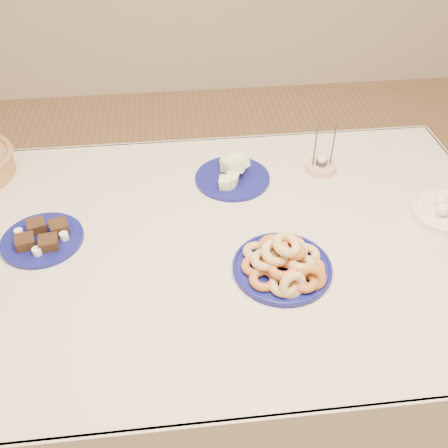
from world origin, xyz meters
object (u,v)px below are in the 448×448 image
Objects in this scene: dining_table at (222,265)px; brownie_plate at (42,238)px; donut_platter at (284,264)px; egg_bowl at (446,211)px; candle_holder at (321,166)px; melon_plate at (233,173)px.

brownie_plate is (-0.51, 0.05, 0.12)m from dining_table.
donut_platter is 0.56m from egg_bowl.
donut_platter is 1.85× the size of candle_holder.
egg_bowl reaches higher than dining_table.
candle_holder reaches higher than egg_bowl.
melon_plate is 0.31m from candle_holder.
donut_platter is 1.35× the size of brownie_plate.
candle_holder is (0.88, 0.26, 0.00)m from brownie_plate.
candle_holder is at bearing 39.58° from dining_table.
egg_bowl is at bearing -42.53° from candle_holder.
dining_table is 6.28× the size of melon_plate.
melon_plate is 1.16× the size of brownie_plate.
candle_holder is 0.66× the size of egg_bowl.
candle_holder is at bearing 137.47° from egg_bowl.
brownie_plate reaches higher than dining_table.
dining_table is at bearing -103.00° from melon_plate.
candle_holder is at bearing 63.92° from donut_platter.
dining_table is 0.32m from melon_plate.
donut_platter reaches higher than melon_plate.
candle_holder is (0.22, 0.45, -0.01)m from donut_platter.
brownie_plate is at bearing 174.69° from dining_table.
candle_holder reaches higher than melon_plate.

